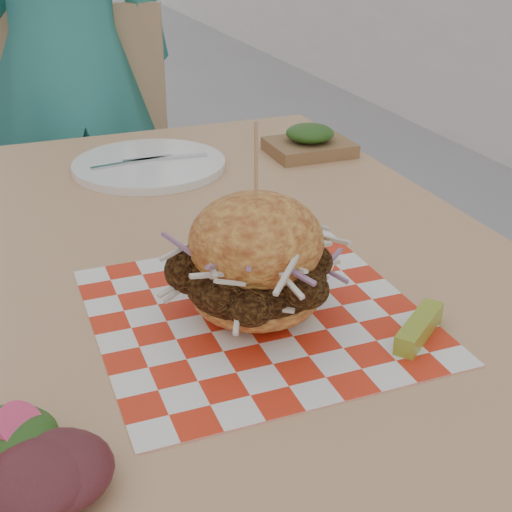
{
  "coord_description": "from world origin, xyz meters",
  "views": [
    {
      "loc": [
        -0.38,
        -0.5,
        1.17
      ],
      "look_at": [
        -0.13,
        0.16,
        0.82
      ],
      "focal_mm": 50.0,
      "sensor_mm": 36.0,
      "label": 1
    }
  ],
  "objects_px": {
    "patio_chair": "(110,164)",
    "sandwich": "(256,265)",
    "patio_table": "(215,303)",
    "diner": "(64,64)"
  },
  "relations": [
    {
      "from": "sandwich",
      "to": "patio_table",
      "type": "bearing_deg",
      "value": 88.47
    },
    {
      "from": "diner",
      "to": "patio_chair",
      "type": "relative_size",
      "value": 1.71
    },
    {
      "from": "diner",
      "to": "sandwich",
      "type": "bearing_deg",
      "value": 90.23
    },
    {
      "from": "patio_chair",
      "to": "sandwich",
      "type": "height_order",
      "value": "sandwich"
    },
    {
      "from": "diner",
      "to": "sandwich",
      "type": "relative_size",
      "value": 7.23
    },
    {
      "from": "patio_chair",
      "to": "sandwich",
      "type": "xyz_separation_m",
      "value": [
        -0.04,
        -1.16,
        0.26
      ]
    },
    {
      "from": "patio_table",
      "to": "sandwich",
      "type": "bearing_deg",
      "value": -91.53
    },
    {
      "from": "patio_chair",
      "to": "sandwich",
      "type": "bearing_deg",
      "value": -73.18
    },
    {
      "from": "patio_table",
      "to": "patio_chair",
      "type": "bearing_deg",
      "value": 88.18
    },
    {
      "from": "patio_table",
      "to": "patio_chair",
      "type": "height_order",
      "value": "patio_chair"
    }
  ]
}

